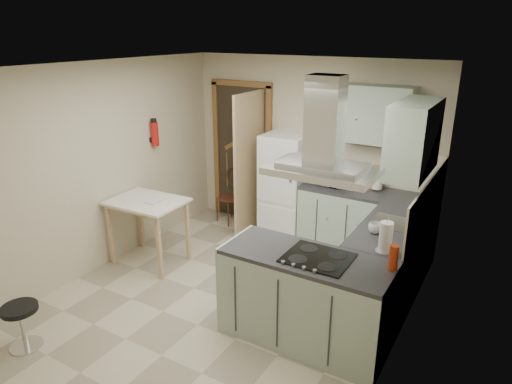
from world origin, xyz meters
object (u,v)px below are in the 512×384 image
Objects in this scene: peninsula at (306,299)px; drop_leaf_table at (149,232)px; extractor_hood at (322,171)px; fridge at (286,187)px; microwave at (329,174)px; bentwood_chair at (229,198)px; stool at (23,326)px.

peninsula reaches higher than drop_leaf_table.
peninsula is at bearing 180.00° from extractor_hood.
fridge reaches higher than microwave.
fridge is 0.67m from microwave.
microwave is at bearing 17.67° from bentwood_chair.
drop_leaf_table is 1.14× the size of bentwood_chair.
drop_leaf_table is 1.88m from stool.
bentwood_chair is at bearing 138.92° from extractor_hood.
bentwood_chair is (-2.31, 2.01, -1.33)m from extractor_hood.
stool is (-0.01, -3.46, -0.17)m from bentwood_chair.
fridge is 1.96m from drop_leaf_table.
peninsula is at bearing -12.10° from drop_leaf_table.
extractor_hood is at bearing -23.11° from bentwood_chair.
fridge is at bearing -171.99° from microwave.
bentwood_chair is 1.71m from microwave.
drop_leaf_table is at bearing 170.41° from extractor_hood.
peninsula reaches higher than stool.
bentwood_chair is at bearing 178.17° from fridge.
fridge reaches higher than bentwood_chair.
extractor_hood is 2.04× the size of stool.
bentwood_chair is 1.67× the size of microwave.
fridge is at bearing 121.74° from peninsula.
drop_leaf_table is at bearing 170.01° from peninsula.
stool is at bearing -109.02° from microwave.
extractor_hood is 1.91× the size of microwave.
peninsula is (1.22, -1.98, -0.30)m from fridge.
fridge is 3.40× the size of stool.
microwave reaches higher than peninsula.
stool is at bearing -87.79° from drop_leaf_table.
stool is (-2.22, -1.44, -0.23)m from peninsula.
drop_leaf_table reaches higher than bentwood_chair.
extractor_hood reaches higher than drop_leaf_table.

